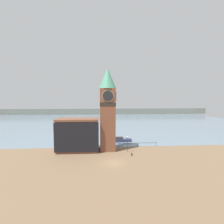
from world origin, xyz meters
TOP-DOWN VIEW (x-y plane):
  - ground_plane at (0.00, 0.00)m, footprint 160.00×160.00m
  - water at (0.00, 72.16)m, footprint 160.00×120.00m
  - far_shoreline at (0.00, 112.16)m, footprint 180.00×3.00m
  - pier_railing at (7.86, 11.91)m, footprint 11.27×0.08m
  - clock_tower at (-0.72, 9.41)m, footprint 4.50×4.50m
  - pier_building at (-8.46, 9.15)m, footprint 10.83×5.64m
  - boat_near at (3.94, 17.91)m, footprint 6.08×2.27m
  - mooring_bollard_near at (4.84, 4.51)m, footprint 0.32×0.32m
  - lamp_post at (4.21, 7.28)m, footprint 0.32×0.32m

SIDE VIEW (x-z plane):
  - water at x=0.00m, z-range 0.00..0.00m
  - ground_plane at x=0.00m, z-range 0.00..0.00m
  - mooring_bollard_near at x=4.84m, z-range 0.02..0.66m
  - boat_near at x=3.94m, z-range -0.20..1.37m
  - pier_railing at x=7.86m, z-range 0.41..1.50m
  - far_shoreline at x=0.00m, z-range 0.00..5.00m
  - lamp_post at x=4.21m, z-range 0.80..4.89m
  - pier_building at x=-8.46m, z-range 0.02..8.47m
  - clock_tower at x=-0.72m, z-range 0.66..22.04m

